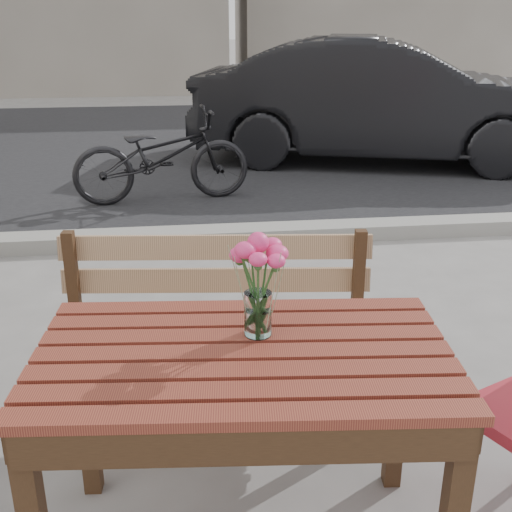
{
  "coord_description": "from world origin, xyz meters",
  "views": [
    {
      "loc": [
        -0.21,
        -1.91,
        1.78
      ],
      "look_at": [
        0.02,
        -0.03,
        1.05
      ],
      "focal_mm": 45.0,
      "sensor_mm": 36.0,
      "label": 1
    }
  ],
  "objects_px": {
    "main_vase": "(258,273)",
    "parked_car": "(381,101)",
    "main_table": "(244,387)",
    "bicycle": "(162,156)"
  },
  "relations": [
    {
      "from": "main_table",
      "to": "main_vase",
      "type": "height_order",
      "value": "main_vase"
    },
    {
      "from": "main_vase",
      "to": "bicycle",
      "type": "bearing_deg",
      "value": 95.04
    },
    {
      "from": "main_table",
      "to": "bicycle",
      "type": "distance_m",
      "value": 4.48
    },
    {
      "from": "main_vase",
      "to": "parked_car",
      "type": "relative_size",
      "value": 0.08
    },
    {
      "from": "main_vase",
      "to": "bicycle",
      "type": "height_order",
      "value": "main_vase"
    },
    {
      "from": "main_table",
      "to": "main_vase",
      "type": "relative_size",
      "value": 3.9
    },
    {
      "from": "main_table",
      "to": "parked_car",
      "type": "distance_m",
      "value": 6.35
    },
    {
      "from": "main_table",
      "to": "bicycle",
      "type": "bearing_deg",
      "value": 99.36
    },
    {
      "from": "main_vase",
      "to": "main_table",
      "type": "bearing_deg",
      "value": -120.19
    },
    {
      "from": "main_vase",
      "to": "parked_car",
      "type": "bearing_deg",
      "value": 68.91
    }
  ]
}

